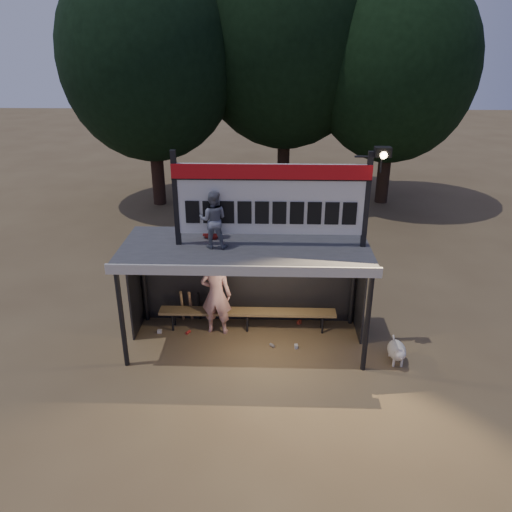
{
  "coord_description": "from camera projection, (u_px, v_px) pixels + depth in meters",
  "views": [
    {
      "loc": [
        0.51,
        -9.29,
        6.12
      ],
      "look_at": [
        0.2,
        0.4,
        1.9
      ],
      "focal_mm": 35.0,
      "sensor_mm": 36.0,
      "label": 1
    }
  ],
  "objects": [
    {
      "name": "child_a",
      "position": [
        213.0,
        220.0,
        9.72
      ],
      "size": [
        0.57,
        0.45,
        1.14
      ],
      "primitive_type": "imported",
      "rotation": [
        0.0,
        0.0,
        3.11
      ],
      "color": "slate",
      "rests_on": "dugout_shelter"
    },
    {
      "name": "tree_left",
      "position": [
        149.0,
        57.0,
        18.05
      ],
      "size": [
        6.46,
        6.46,
        9.27
      ],
      "color": "#301D15",
      "rests_on": "ground"
    },
    {
      "name": "dog",
      "position": [
        397.0,
        351.0,
        10.18
      ],
      "size": [
        0.36,
        0.81,
        0.49
      ],
      "color": "beige",
      "rests_on": "ground"
    },
    {
      "name": "child_b",
      "position": [
        211.0,
        216.0,
        10.21
      ],
      "size": [
        0.55,
        0.46,
        0.97
      ],
      "primitive_type": "imported",
      "rotation": [
        0.0,
        0.0,
        2.78
      ],
      "color": "#B4221B",
      "rests_on": "dugout_shelter"
    },
    {
      "name": "ground",
      "position": [
        246.0,
        342.0,
        10.97
      ],
      "size": [
        80.0,
        80.0,
        0.0
      ],
      "primitive_type": "plane",
      "color": "brown",
      "rests_on": "ground"
    },
    {
      "name": "scoreboard_assembly",
      "position": [
        274.0,
        197.0,
        9.62
      ],
      "size": [
        4.1,
        0.27,
        1.99
      ],
      "color": "black",
      "rests_on": "dugout_shelter"
    },
    {
      "name": "player",
      "position": [
        216.0,
        295.0,
        11.01
      ],
      "size": [
        0.73,
        0.53,
        1.88
      ],
      "primitive_type": "imported",
      "rotation": [
        0.0,
        0.0,
        3.02
      ],
      "color": "white",
      "rests_on": "ground"
    },
    {
      "name": "bench",
      "position": [
        247.0,
        312.0,
        11.3
      ],
      "size": [
        4.0,
        0.35,
        0.48
      ],
      "color": "olive",
      "rests_on": "ground"
    },
    {
      "name": "tree_right",
      "position": [
        395.0,
        67.0,
        18.38
      ],
      "size": [
        6.08,
        6.08,
        8.72
      ],
      "color": "#301F15",
      "rests_on": "ground"
    },
    {
      "name": "dugout_shelter",
      "position": [
        246.0,
        261.0,
        10.46
      ],
      "size": [
        5.1,
        2.08,
        2.32
      ],
      "color": "#3B3A3D",
      "rests_on": "ground"
    },
    {
      "name": "tree_mid",
      "position": [
        286.0,
        38.0,
        19.02
      ],
      "size": [
        7.22,
        7.22,
        10.36
      ],
      "color": "black",
      "rests_on": "ground"
    },
    {
      "name": "litter",
      "position": [
        243.0,
        335.0,
        11.16
      ],
      "size": [
        3.29,
        1.12,
        0.08
      ],
      "color": "red",
      "rests_on": "ground"
    },
    {
      "name": "bats",
      "position": [
        191.0,
        306.0,
        11.59
      ],
      "size": [
        0.48,
        0.33,
        0.84
      ],
      "color": "#997347",
      "rests_on": "ground"
    }
  ]
}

